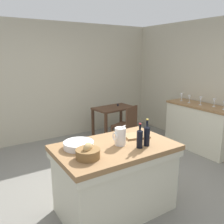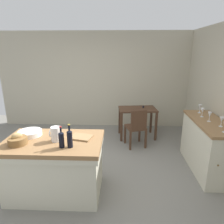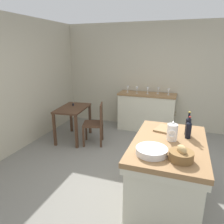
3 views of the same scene
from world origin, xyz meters
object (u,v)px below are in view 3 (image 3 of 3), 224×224
cutting_board (165,129)px  wine_glass_right (137,89)px  island_table (167,169)px  side_cabinet (146,112)px  wine_glass_far_left (169,91)px  pitcher (172,132)px  wine_glass_middle (148,89)px  wine_glass_far_right (128,88)px  wooden_chair (96,122)px  wine_glass_left (158,89)px  wash_bowl (152,151)px  wine_bottle_amber (189,129)px  wine_bottle_dark (188,126)px  bread_basket (181,155)px  writing_desk (73,113)px

cutting_board → wine_glass_right: 2.26m
island_table → cutting_board: cutting_board is taller
side_cabinet → wine_glass_far_left: wine_glass_far_left is taller
pitcher → wine_glass_middle: pitcher is taller
wine_glass_far_right → wooden_chair: bearing=162.7°
pitcher → wine_glass_left: size_ratio=1.60×
wash_bowl → wine_glass_far_right: 3.10m
wine_glass_far_left → wine_glass_left: (0.06, 0.25, 0.00)m
wooden_chair → pitcher: bearing=-128.2°
cutting_board → wine_glass_left: (2.18, 0.39, 0.16)m
wooden_chair → wine_glass_middle: 1.55m
pitcher → wine_bottle_amber: 0.24m
pitcher → wine_bottle_amber: (0.14, -0.19, 0.01)m
wine_bottle_amber → wine_glass_far_left: wine_bottle_amber is taller
wine_bottle_dark → wine_glass_far_right: (2.20, 1.43, 0.05)m
wash_bowl → wine_glass_middle: bearing=11.1°
wine_glass_far_right → wash_bowl: bearing=-159.8°
wooden_chair → wine_glass_middle: (1.16, -0.87, 0.56)m
cutting_board → bread_basket: bearing=-163.2°
cutting_board → writing_desk: bearing=64.3°
island_table → wine_glass_far_left: size_ratio=9.23×
wine_glass_middle → cutting_board: bearing=-163.3°
pitcher → wine_glass_middle: bearing=17.1°
wine_bottle_amber → wine_glass_far_left: 2.37m
wine_glass_far_right → pitcher: bearing=-153.0°
wooden_chair → wine_glass_right: bearing=-28.3°
bread_basket → wine_glass_right: wine_glass_right is taller
side_cabinet → writing_desk: size_ratio=1.47×
wooden_chair → wine_glass_far_left: wine_glass_far_left is taller
side_cabinet → wine_glass_middle: 0.58m
wine_glass_far_left → wine_glass_middle: 0.49m
wine_bottle_dark → wine_glass_right: bearing=28.8°
wooden_chair → cutting_board: 1.81m
side_cabinet → wine_bottle_dark: wine_bottle_dark is taller
pitcher → wine_glass_right: bearing=22.6°
wine_glass_middle → writing_desk: bearing=127.4°
cutting_board → wine_bottle_dark: wine_bottle_dark is taller
island_table → wine_bottle_dark: 0.64m
wine_bottle_amber → wine_glass_left: size_ratio=1.85×
island_table → side_cabinet: size_ratio=1.01×
bread_basket → wash_bowl: bearing=83.3°
wooden_chair → wine_glass_right: (1.14, -0.61, 0.56)m
wine_bottle_dark → bread_basket: bearing=175.5°
wine_glass_left → wine_glass_right: size_ratio=0.98×
wine_glass_far_right → writing_desk: bearing=140.0°
wine_glass_middle → wine_glass_far_right: size_ratio=1.02×
pitcher → wine_bottle_dark: size_ratio=0.78×
wine_glass_right → side_cabinet: bearing=-77.3°
island_table → bread_basket: bearing=-161.1°
island_table → wooden_chair: (1.33, 1.59, 0.01)m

